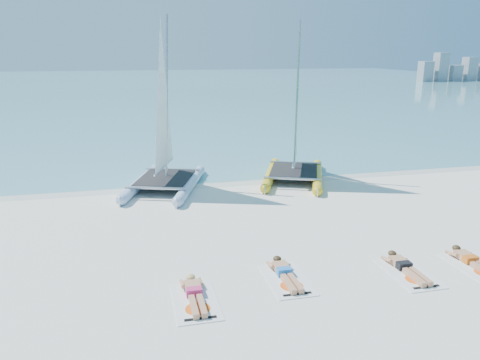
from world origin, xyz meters
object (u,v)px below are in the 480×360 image
Objects in this scene: towel_b at (287,280)px; towel_c at (409,273)px; sunbather_b at (285,272)px; sunbather_d at (471,260)px; towel_a at (196,301)px; sunbather_c at (405,266)px; catamaran_yellow at (296,128)px; sunbather_a at (194,293)px; catamaran_blue at (164,137)px; towel_d at (476,267)px.

towel_b and towel_c have the same top height.
towel_b is 0.22m from sunbather_b.
sunbather_d is (5.07, -0.47, 0.00)m from sunbather_b.
towel_a and towel_c have the same top height.
sunbather_c is at bearing 90.00° from towel_c.
catamaran_yellow is 11.61m from towel_a.
catamaran_blue is at bearing 89.50° from sunbather_a.
sunbather_a is 1.00× the size of sunbather_c.
catamaran_blue is 4.14× the size of sunbather_d.
sunbather_a is at bearing -99.16° from catamaran_yellow.
towel_c is (5.49, -0.08, -0.11)m from sunbather_a.
sunbather_d is (5.07, -0.28, 0.11)m from towel_b.
towel_c is (3.14, -0.39, 0.00)m from towel_b.
towel_b is at bearing 172.92° from towel_c.
towel_a is 5.50m from towel_c.
catamaran_blue is at bearing 89.51° from towel_a.
catamaran_yellow is 11.42m from sunbather_a.
sunbather_a is at bearing -172.47° from towel_b.
catamaran_yellow is 10.15m from towel_b.
towel_b is 1.00× the size of towel_d.
sunbather_a is 0.93× the size of towel_c.
sunbather_d reaches higher than towel_a.
catamaran_blue is 9.58m from towel_a.
catamaran_yellow is 4.05× the size of sunbather_c.
sunbather_c reaches higher than towel_b.
sunbather_d is at bearing 90.00° from towel_d.
towel_c is (5.49, 0.11, 0.00)m from towel_a.
catamaran_yellow is 3.78× the size of towel_d.
towel_a is 2.41m from towel_b.
towel_a is at bearing -179.74° from towel_d.
sunbather_a is 5.50m from towel_c.
sunbather_c is (5.41, -9.04, -2.01)m from catamaran_blue.
towel_a is 1.07× the size of sunbather_b.
sunbather_b is at bearing -56.50° from catamaran_blue.
catamaran_yellow is at bearing 99.34° from sunbather_d.
sunbather_a reaches higher than towel_d.
catamaran_blue is 4.14× the size of sunbather_b.
sunbather_c is (5.49, 0.31, 0.11)m from towel_a.
sunbather_b is at bearing 172.56° from towel_d.
catamaran_blue is 3.86× the size of towel_d.
sunbather_b is 0.93× the size of towel_d.
sunbather_c reaches higher than towel_c.
towel_d is 1.07× the size of sunbather_d.
sunbather_b reaches higher than towel_b.
sunbather_c is (3.14, -0.20, 0.11)m from towel_b.
sunbather_d is (7.43, 0.23, 0.11)m from towel_a.
towel_a is 1.07× the size of sunbather_a.
sunbather_d is (0.00, 0.19, 0.11)m from towel_d.
sunbather_d is (1.57, -9.55, -2.08)m from catamaran_yellow.
catamaran_yellow is 10.11m from towel_d.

